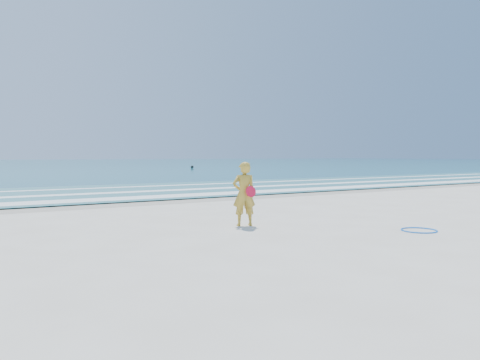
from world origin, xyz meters
TOP-DOWN VIEW (x-y plane):
  - ground at (0.00, 0.00)m, footprint 400.00×400.00m
  - wet_sand at (0.00, 9.00)m, footprint 400.00×2.40m
  - shallow at (0.00, 14.00)m, footprint 400.00×10.00m
  - foam_near at (0.00, 10.30)m, footprint 400.00×1.40m
  - foam_mid at (0.00, 13.20)m, footprint 400.00×0.90m
  - foam_far at (0.00, 16.50)m, footprint 400.00×0.60m
  - hoop at (2.10, -0.52)m, footprint 0.86×0.86m
  - buoy at (20.05, 46.85)m, footprint 0.38×0.38m
  - woman at (-0.81, 2.23)m, footprint 0.65×0.53m

SIDE VIEW (x-z plane):
  - ground at x=0.00m, z-range 0.00..0.00m
  - wet_sand at x=0.00m, z-range 0.00..0.00m
  - hoop at x=2.10m, z-range 0.00..0.03m
  - shallow at x=0.00m, z-range 0.04..0.05m
  - foam_near at x=0.00m, z-range 0.05..0.06m
  - foam_mid at x=0.00m, z-range 0.05..0.06m
  - foam_far at x=0.00m, z-range 0.05..0.06m
  - buoy at x=20.05m, z-range 0.04..0.42m
  - woman at x=-0.81m, z-range 0.00..1.54m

